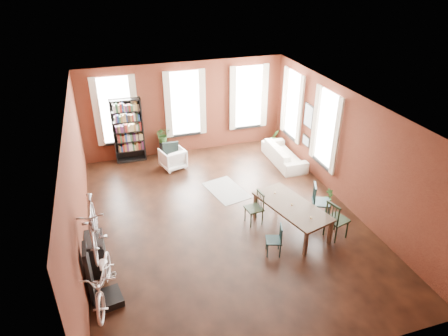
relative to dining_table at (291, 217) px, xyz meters
name	(u,v)px	position (x,y,z in m)	size (l,w,h in m)	color
room	(226,137)	(-1.28, 1.48, 1.78)	(9.00, 9.04, 3.22)	black
dining_table	(291,217)	(0.00, 0.00, 0.00)	(0.96, 2.11, 0.72)	brown
dining_chair_a	(274,240)	(-0.81, -0.77, 0.03)	(0.36, 0.36, 0.79)	#193538
dining_chair_b	(254,208)	(-0.81, 0.53, 0.09)	(0.41, 0.41, 0.90)	black
dining_chair_c	(337,219)	(0.94, -0.63, 0.16)	(0.48, 0.48, 1.03)	black
dining_chair_d	(321,202)	(0.96, 0.20, 0.14)	(0.46, 0.46, 1.00)	#193738
bookshelf	(128,131)	(-3.52, 5.17, 0.74)	(1.00, 0.32, 2.20)	black
white_armchair	(173,157)	(-2.25, 4.21, 0.02)	(0.73, 0.68, 0.75)	white
cream_sofa	(284,151)	(1.43, 3.47, 0.05)	(2.08, 0.61, 0.81)	beige
striped_rug	(226,190)	(-1.01, 2.29, -0.35)	(0.93, 1.49, 0.01)	black
bike_trainer	(108,299)	(-4.64, -1.15, -0.28)	(0.55, 0.55, 0.16)	black
bike_wall_rack	(89,274)	(-4.92, -0.93, 0.29)	(0.16, 0.60, 1.30)	black
console_table	(96,254)	(-4.80, -0.03, 0.04)	(0.40, 0.80, 0.80)	black
plant_stand	(164,149)	(-2.39, 5.17, -0.09)	(0.27, 0.27, 0.54)	black
plant_by_sofa	(274,142)	(1.65, 4.80, -0.22)	(0.35, 0.63, 0.28)	#346026
plant_small	(329,200)	(1.58, 0.77, -0.28)	(0.24, 0.46, 0.16)	#2B5A24
bicycle_floor	(101,263)	(-4.65, -1.17, 0.70)	(0.63, 0.94, 1.80)	silver
bicycle_hung	(90,210)	(-4.67, -0.93, 1.77)	(0.47, 1.00, 1.66)	#A5A8AD
plant_on_stand	(163,136)	(-2.39, 5.14, 0.40)	(0.49, 0.55, 0.43)	#2B5522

